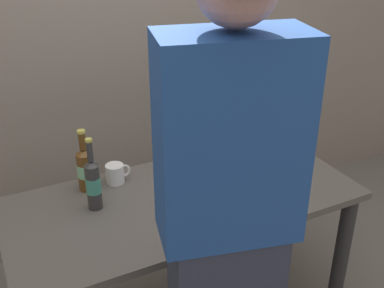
{
  "coord_description": "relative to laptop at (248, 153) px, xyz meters",
  "views": [
    {
      "loc": [
        -0.76,
        -1.59,
        1.87
      ],
      "look_at": [
        0.04,
        0.0,
        0.98
      ],
      "focal_mm": 43.95,
      "sensor_mm": 36.0,
      "label": 1
    }
  ],
  "objects": [
    {
      "name": "desk",
      "position": [
        -0.43,
        -0.14,
        -0.17
      ],
      "size": [
        1.55,
        0.72,
        0.73
      ],
      "color": "#56514C",
      "rests_on": "ground"
    },
    {
      "name": "laptop",
      "position": [
        0.0,
        0.0,
        0.0
      ],
      "size": [
        0.43,
        0.41,
        0.22
      ],
      "color": "black",
      "rests_on": "desk"
    },
    {
      "name": "beer_bottle_amber",
      "position": [
        -0.79,
        0.11,
        0.06
      ],
      "size": [
        0.08,
        0.08,
        0.29
      ],
      "color": "brown",
      "rests_on": "desk"
    },
    {
      "name": "beer_bottle_dark",
      "position": [
        -0.8,
        -0.05,
        0.07
      ],
      "size": [
        0.06,
        0.06,
        0.33
      ],
      "color": "#333333",
      "rests_on": "desk"
    },
    {
      "name": "person_figure",
      "position": [
        -0.56,
        -0.73,
        0.18
      ],
      "size": [
        0.46,
        0.35,
        1.85
      ],
      "color": "#2D3347",
      "rests_on": "ground"
    },
    {
      "name": "coffee_mug",
      "position": [
        -0.66,
        0.11,
        -0.0
      ],
      "size": [
        0.12,
        0.08,
        0.09
      ],
      "color": "white",
      "rests_on": "desk"
    },
    {
      "name": "back_wall",
      "position": [
        -0.43,
        0.75,
        0.52
      ],
      "size": [
        6.0,
        0.1,
        2.6
      ],
      "primitive_type": "cube",
      "color": "gray",
      "rests_on": "ground"
    }
  ]
}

